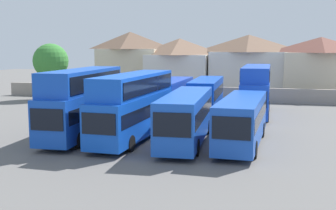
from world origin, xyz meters
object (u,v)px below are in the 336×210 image
(bus_7, at_px, (206,94))
(bus_1, at_px, (82,99))
(house_terrace_left, at_px, (130,61))
(tree_left_of_lot, at_px, (51,61))
(house_terrace_far_right, at_px, (320,67))
(bus_2, at_px, (134,103))
(bus_3, at_px, (186,115))
(bus_4, at_px, (242,118))
(house_terrace_centre, at_px, (180,65))
(bus_6, at_px, (172,94))
(house_terrace_right, at_px, (248,64))
(bus_5, at_px, (140,92))
(bus_8, at_px, (256,88))

(bus_7, bearing_deg, bus_1, -30.03)
(house_terrace_left, xyz_separation_m, tree_left_of_lot, (-6.55, -12.61, 0.30))
(bus_7, relative_size, house_terrace_far_right, 1.05)
(bus_2, xyz_separation_m, bus_3, (4.05, -0.40, -0.71))
(bus_2, relative_size, tree_left_of_lot, 1.64)
(bus_1, height_order, bus_4, bus_1)
(bus_7, xyz_separation_m, house_terrace_centre, (-7.14, 19.45, 2.08))
(bus_1, distance_m, house_terrace_far_right, 37.96)
(bus_7, bearing_deg, house_terrace_far_right, 143.88)
(bus_4, distance_m, house_terrace_centre, 35.20)
(bus_6, xyz_separation_m, house_terrace_centre, (-3.54, 19.39, 2.15))
(bus_1, relative_size, bus_4, 1.03)
(house_terrace_right, bearing_deg, bus_6, -108.34)
(bus_2, height_order, bus_5, bus_2)
(bus_4, relative_size, house_terrace_centre, 1.15)
(bus_6, bearing_deg, bus_1, -14.78)
(tree_left_of_lot, bearing_deg, bus_5, -25.60)
(bus_5, relative_size, bus_7, 1.08)
(bus_4, relative_size, bus_7, 1.03)
(bus_7, distance_m, house_terrace_centre, 20.82)
(bus_3, relative_size, bus_7, 1.09)
(bus_6, height_order, house_terrace_centre, house_terrace_centre)
(house_terrace_right, bearing_deg, bus_5, -117.90)
(bus_4, height_order, house_terrace_centre, house_terrace_centre)
(bus_6, bearing_deg, bus_8, 90.39)
(bus_1, bearing_deg, bus_2, 91.06)
(bus_4, relative_size, bus_6, 1.04)
(bus_6, distance_m, house_terrace_left, 23.08)
(bus_7, relative_size, house_terrace_centre, 1.12)
(bus_4, bearing_deg, bus_7, -158.94)
(bus_1, bearing_deg, bus_5, 177.86)
(bus_7, height_order, tree_left_of_lot, tree_left_of_lot)
(house_terrace_centre, relative_size, house_terrace_right, 0.85)
(bus_4, distance_m, tree_left_of_lot, 33.71)
(bus_6, xyz_separation_m, house_terrace_right, (6.51, 19.64, 2.39))
(house_terrace_centre, relative_size, tree_left_of_lot, 1.30)
(house_terrace_right, xyz_separation_m, tree_left_of_lot, (-24.45, -12.35, 0.59))
(bus_5, relative_size, tree_left_of_lot, 1.58)
(bus_5, xyz_separation_m, house_terrace_left, (-7.74, 19.45, 2.61))
(bus_3, bearing_deg, bus_4, 90.33)
(bus_8, height_order, house_terrace_left, house_terrace_left)
(bus_8, height_order, tree_left_of_lot, tree_left_of_lot)
(bus_3, distance_m, house_terrace_centre, 34.32)
(bus_3, bearing_deg, tree_left_of_lot, -136.75)
(bus_1, bearing_deg, bus_8, 136.34)
(bus_2, height_order, house_terrace_centre, house_terrace_centre)
(bus_5, relative_size, house_terrace_left, 1.17)
(house_terrace_centre, distance_m, house_terrace_far_right, 19.73)
(bus_8, height_order, house_terrace_far_right, house_terrace_far_right)
(bus_4, relative_size, bus_8, 0.96)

